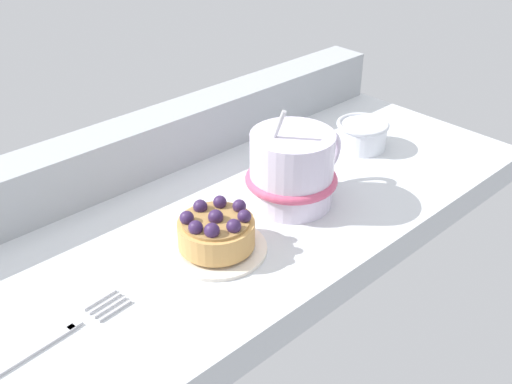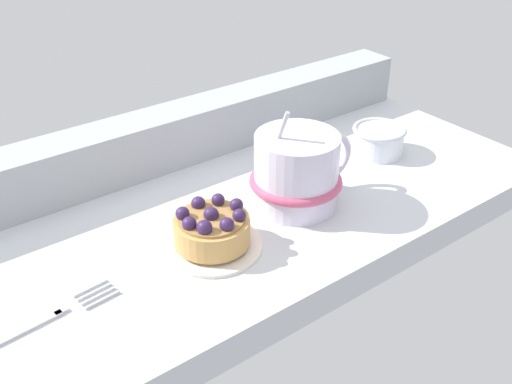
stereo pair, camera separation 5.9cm
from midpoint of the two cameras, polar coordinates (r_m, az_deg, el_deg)
The scene contains 7 objects.
ground_plane at distance 67.77cm, azimuth -1.95°, elevation -3.67°, with size 83.41×33.46×3.74cm, color silver.
window_rail_back at distance 75.29cm, azimuth -8.16°, elevation 4.51°, with size 81.75×5.74×6.84cm, color #9EA3A8.
dessert_plate at distance 61.69cm, azimuth -1.44°, elevation -5.09°, with size 10.32×10.32×0.78cm.
raspberry_tart at distance 60.43cm, azimuth -1.47°, elevation -3.47°, with size 7.79×7.79×4.15cm.
coffee_mug at distance 67.11cm, azimuth 6.43°, elevation 1.85°, with size 13.63×10.50×11.99cm.
dessert_fork at distance 55.23cm, azimuth -17.95°, elevation -12.19°, with size 17.11×3.09×0.60cm.
sugar_bowl at distance 81.13cm, azimuth 13.61°, elevation 4.84°, with size 7.00×7.00×3.69cm.
Camera 2 is at (-29.36, -47.58, 36.94)cm, focal length 42.07 mm.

